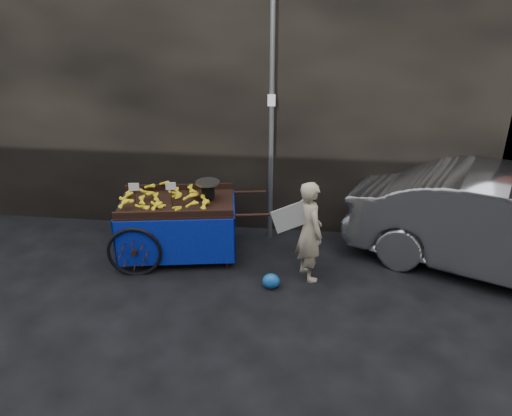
# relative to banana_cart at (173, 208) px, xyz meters

# --- Properties ---
(ground) EXTENTS (80.00, 80.00, 0.00)m
(ground) POSITION_rel_banana_cart_xyz_m (1.17, -0.54, -0.82)
(ground) COLOR black
(ground) RESTS_ON ground
(building_wall) EXTENTS (13.50, 2.00, 5.00)m
(building_wall) POSITION_rel_banana_cart_xyz_m (1.56, 2.06, 1.68)
(building_wall) COLOR black
(building_wall) RESTS_ON ground
(street_pole) EXTENTS (0.12, 0.10, 4.00)m
(street_pole) POSITION_rel_banana_cart_xyz_m (1.47, 0.76, 1.18)
(street_pole) COLOR slate
(street_pole) RESTS_ON ground
(banana_cart) EXTENTS (2.60, 1.50, 1.34)m
(banana_cart) POSITION_rel_banana_cart_xyz_m (0.00, 0.00, 0.00)
(banana_cart) COLOR black
(banana_cart) RESTS_ON ground
(vendor) EXTENTS (0.86, 0.67, 1.54)m
(vendor) POSITION_rel_banana_cart_xyz_m (2.14, -0.45, -0.05)
(vendor) COLOR #BEAD8D
(vendor) RESTS_ON ground
(plastic_bag) EXTENTS (0.26, 0.20, 0.23)m
(plastic_bag) POSITION_rel_banana_cart_xyz_m (1.62, -0.81, -0.71)
(plastic_bag) COLOR #1756AD
(plastic_bag) RESTS_ON ground
(parked_car) EXTENTS (4.90, 3.29, 1.53)m
(parked_car) POSITION_rel_banana_cart_xyz_m (5.08, 0.03, -0.06)
(parked_car) COLOR #B6B9BE
(parked_car) RESTS_ON ground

